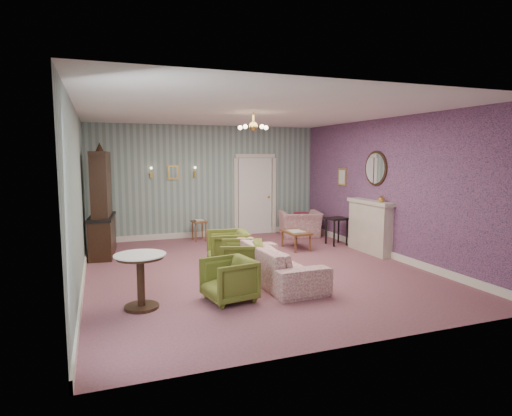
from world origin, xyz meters
name	(u,v)px	position (x,y,z in m)	size (l,w,h in m)	color
floor	(253,269)	(0.00, 0.00, 0.00)	(7.00, 7.00, 0.00)	#8C515F
ceiling	(253,112)	(0.00, 0.00, 2.90)	(7.00, 7.00, 0.00)	white
wall_back	(208,182)	(0.00, 3.50, 1.45)	(6.00, 6.00, 0.00)	slate
wall_front	(363,217)	(0.00, -3.50, 1.45)	(6.00, 6.00, 0.00)	slate
wall_left	(78,198)	(-3.00, 0.00, 1.45)	(7.00, 7.00, 0.00)	slate
wall_right	(388,188)	(3.00, 0.00, 1.45)	(7.00, 7.00, 0.00)	slate
wall_right_floral	(388,188)	(2.98, 0.00, 1.45)	(7.00, 7.00, 0.00)	#B25987
door	(255,194)	(1.30, 3.46, 1.08)	(1.12, 0.12, 2.16)	white
olive_chair_a	(229,278)	(-0.95, -1.57, 0.35)	(0.67, 0.63, 0.69)	#606623
olive_chair_b	(241,258)	(-0.42, -0.55, 0.37)	(0.71, 0.67, 0.73)	#606623
olive_chair_c	(228,247)	(-0.41, 0.32, 0.38)	(0.74, 0.70, 0.77)	#606623
sofa_chintz	(277,256)	(0.11, -0.87, 0.43)	(2.19, 0.64, 0.86)	#9E3F59
wingback_chair	(300,220)	(2.27, 2.64, 0.45)	(1.02, 0.66, 0.89)	#9E3F59
dresser	(101,201)	(-2.65, 2.14, 1.17)	(0.49, 1.40, 2.34)	black
fireplace	(370,226)	(2.86, 0.40, 0.58)	(0.30, 1.40, 1.16)	beige
mantel_vase	(381,199)	(2.84, 0.00, 1.23)	(0.15, 0.15, 0.15)	gold
oval_mirror	(376,168)	(2.96, 0.40, 1.85)	(0.04, 0.76, 0.84)	white
framed_print	(342,177)	(2.97, 1.75, 1.60)	(0.04, 0.34, 0.42)	gold
coffee_table	(296,240)	(1.50, 1.28, 0.21)	(0.45, 0.81, 0.42)	brown
side_table_black	(336,231)	(2.60, 1.36, 0.33)	(0.44, 0.44, 0.66)	black
pedestal_table	(141,281)	(-2.19, -1.45, 0.39)	(0.71, 0.71, 0.78)	black
nesting_table	(199,230)	(-0.36, 3.00, 0.27)	(0.33, 0.42, 0.55)	brown
gilt_mirror_back	(173,173)	(-0.90, 3.46, 1.70)	(0.28, 0.06, 0.36)	gold
sconce_left	(151,173)	(-1.45, 3.44, 1.70)	(0.16, 0.12, 0.30)	gold
sconce_right	(195,172)	(-0.35, 3.44, 1.70)	(0.16, 0.12, 0.30)	gold
chandelier	(253,127)	(0.00, 0.00, 2.63)	(0.56, 0.56, 0.36)	gold
burgundy_cushion	(301,219)	(2.22, 2.49, 0.48)	(0.38, 0.10, 0.38)	maroon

